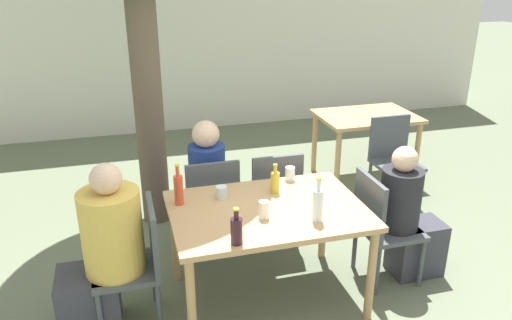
{
  "coord_description": "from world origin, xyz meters",
  "views": [
    {
      "loc": [
        -0.93,
        -3.01,
        2.39
      ],
      "look_at": [
        0.0,
        0.3,
        1.01
      ],
      "focal_mm": 35.0,
      "sensor_mm": 36.0,
      "label": 1
    }
  ],
  "objects_px": {
    "dining_table_front": "(267,218)",
    "patio_chair_2": "(211,201)",
    "patio_chair_4": "(393,155)",
    "person_seated_2": "(206,188)",
    "oil_cruet_1": "(275,182)",
    "patio_chair_1": "(381,222)",
    "drinking_glass_2": "(222,192)",
    "wine_bottle_3": "(236,230)",
    "drinking_glass_0": "(290,174)",
    "water_bottle_2": "(318,204)",
    "patio_chair_0": "(138,258)",
    "patio_chair_3": "(273,194)",
    "person_seated_1": "(408,220)",
    "soda_bottle_0": "(179,189)",
    "drinking_glass_1": "(264,210)",
    "person_seated_0": "(103,257)",
    "dining_table_back": "(366,124)"
  },
  "relations": [
    {
      "from": "person_seated_2",
      "to": "oil_cruet_1",
      "type": "distance_m",
      "value": 0.89
    },
    {
      "from": "water_bottle_2",
      "to": "drinking_glass_0",
      "type": "distance_m",
      "value": 0.68
    },
    {
      "from": "dining_table_back",
      "to": "patio_chair_1",
      "type": "xyz_separation_m",
      "value": [
        -0.84,
        -1.89,
        -0.15
      ]
    },
    {
      "from": "patio_chair_4",
      "to": "water_bottle_2",
      "type": "distance_m",
      "value": 2.17
    },
    {
      "from": "oil_cruet_1",
      "to": "wine_bottle_3",
      "type": "relative_size",
      "value": 0.94
    },
    {
      "from": "dining_table_back",
      "to": "patio_chair_2",
      "type": "bearing_deg",
      "value": -149.99
    },
    {
      "from": "drinking_glass_0",
      "to": "patio_chair_4",
      "type": "bearing_deg",
      "value": 30.54
    },
    {
      "from": "dining_table_front",
      "to": "patio_chair_1",
      "type": "relative_size",
      "value": 1.53
    },
    {
      "from": "patio_chair_4",
      "to": "person_seated_2",
      "type": "xyz_separation_m",
      "value": [
        -2.03,
        -0.31,
        0.02
      ]
    },
    {
      "from": "patio_chair_2",
      "to": "patio_chair_3",
      "type": "xyz_separation_m",
      "value": [
        0.55,
        0.0,
        0.0
      ]
    },
    {
      "from": "oil_cruet_1",
      "to": "person_seated_2",
      "type": "bearing_deg",
      "value": 119.0
    },
    {
      "from": "person_seated_2",
      "to": "drinking_glass_1",
      "type": "height_order",
      "value": "person_seated_2"
    },
    {
      "from": "patio_chair_4",
      "to": "drinking_glass_1",
      "type": "xyz_separation_m",
      "value": [
        -1.82,
        -1.4,
        0.32
      ]
    },
    {
      "from": "patio_chair_1",
      "to": "patio_chair_2",
      "type": "distance_m",
      "value": 1.39
    },
    {
      "from": "soda_bottle_0",
      "to": "wine_bottle_3",
      "type": "xyz_separation_m",
      "value": [
        0.27,
        -0.64,
        -0.02
      ]
    },
    {
      "from": "dining_table_front",
      "to": "patio_chair_4",
      "type": "xyz_separation_m",
      "value": [
        1.76,
        1.26,
        -0.17
      ]
    },
    {
      "from": "patio_chair_1",
      "to": "patio_chair_3",
      "type": "bearing_deg",
      "value": 42.01
    },
    {
      "from": "dining_table_front",
      "to": "patio_chair_3",
      "type": "bearing_deg",
      "value": 69.0
    },
    {
      "from": "patio_chair_1",
      "to": "drinking_glass_2",
      "type": "relative_size",
      "value": 9.76
    },
    {
      "from": "patio_chair_1",
      "to": "patio_chair_3",
      "type": "height_order",
      "value": "same"
    },
    {
      "from": "dining_table_back",
      "to": "patio_chair_4",
      "type": "relative_size",
      "value": 1.21
    },
    {
      "from": "patio_chair_1",
      "to": "oil_cruet_1",
      "type": "distance_m",
      "value": 0.89
    },
    {
      "from": "person_seated_0",
      "to": "water_bottle_2",
      "type": "xyz_separation_m",
      "value": [
        1.41,
        -0.27,
        0.33
      ]
    },
    {
      "from": "wine_bottle_3",
      "to": "oil_cruet_1",
      "type": "bearing_deg",
      "value": 54.52
    },
    {
      "from": "person_seated_0",
      "to": "soda_bottle_0",
      "type": "relative_size",
      "value": 3.99
    },
    {
      "from": "dining_table_back",
      "to": "drinking_glass_2",
      "type": "bearing_deg",
      "value": -141.07
    },
    {
      "from": "dining_table_front",
      "to": "drinking_glass_0",
      "type": "xyz_separation_m",
      "value": [
        0.31,
        0.41,
        0.14
      ]
    },
    {
      "from": "dining_table_front",
      "to": "patio_chair_2",
      "type": "xyz_separation_m",
      "value": [
        -0.27,
        0.72,
        -0.17
      ]
    },
    {
      "from": "person_seated_2",
      "to": "wine_bottle_3",
      "type": "bearing_deg",
      "value": 87.99
    },
    {
      "from": "patio_chair_3",
      "to": "person_seated_1",
      "type": "xyz_separation_m",
      "value": [
        0.89,
        -0.72,
        -0.02
      ]
    },
    {
      "from": "patio_chair_2",
      "to": "person_seated_2",
      "type": "xyz_separation_m",
      "value": [
        -0.0,
        0.24,
        0.02
      ]
    },
    {
      "from": "patio_chair_0",
      "to": "patio_chair_4",
      "type": "relative_size",
      "value": 1.0
    },
    {
      "from": "soda_bottle_0",
      "to": "patio_chair_3",
      "type": "bearing_deg",
      "value": 29.17
    },
    {
      "from": "water_bottle_2",
      "to": "patio_chair_3",
      "type": "bearing_deg",
      "value": 89.48
    },
    {
      "from": "patio_chair_4",
      "to": "drinking_glass_1",
      "type": "bearing_deg",
      "value": -142.48
    },
    {
      "from": "soda_bottle_0",
      "to": "drinking_glass_1",
      "type": "height_order",
      "value": "soda_bottle_0"
    },
    {
      "from": "person_seated_0",
      "to": "wine_bottle_3",
      "type": "distance_m",
      "value": 0.96
    },
    {
      "from": "patio_chair_2",
      "to": "drinking_glass_2",
      "type": "bearing_deg",
      "value": 89.49
    },
    {
      "from": "patio_chair_4",
      "to": "person_seated_2",
      "type": "relative_size",
      "value": 0.77
    },
    {
      "from": "dining_table_back",
      "to": "person_seated_0",
      "type": "height_order",
      "value": "person_seated_0"
    },
    {
      "from": "patio_chair_2",
      "to": "drinking_glass_2",
      "type": "distance_m",
      "value": 0.56
    },
    {
      "from": "wine_bottle_3",
      "to": "drinking_glass_1",
      "type": "relative_size",
      "value": 1.92
    },
    {
      "from": "patio_chair_2",
      "to": "wine_bottle_3",
      "type": "xyz_separation_m",
      "value": [
        -0.05,
        -1.12,
        0.35
      ]
    },
    {
      "from": "patio_chair_2",
      "to": "patio_chair_0",
      "type": "bearing_deg",
      "value": 47.99
    },
    {
      "from": "wine_bottle_3",
      "to": "drinking_glass_1",
      "type": "bearing_deg",
      "value": 46.34
    },
    {
      "from": "oil_cruet_1",
      "to": "patio_chair_1",
      "type": "bearing_deg",
      "value": -16.04
    },
    {
      "from": "patio_chair_1",
      "to": "soda_bottle_0",
      "type": "height_order",
      "value": "soda_bottle_0"
    },
    {
      "from": "patio_chair_1",
      "to": "person_seated_2",
      "type": "xyz_separation_m",
      "value": [
        -1.19,
        0.95,
        0.02
      ]
    },
    {
      "from": "drinking_glass_0",
      "to": "person_seated_2",
      "type": "bearing_deg",
      "value": 137.22
    },
    {
      "from": "patio_chair_2",
      "to": "oil_cruet_1",
      "type": "xyz_separation_m",
      "value": [
        0.4,
        -0.49,
        0.34
      ]
    }
  ]
}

